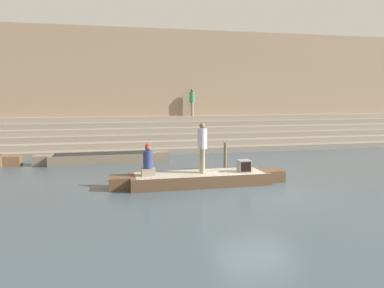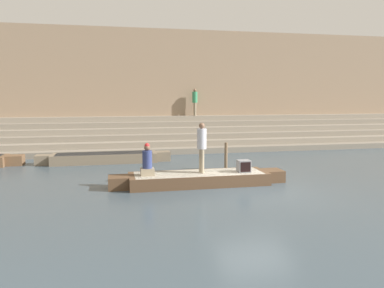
% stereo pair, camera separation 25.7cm
% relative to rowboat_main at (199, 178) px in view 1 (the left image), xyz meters
% --- Properties ---
extents(ground_plane, '(120.00, 120.00, 0.00)m').
position_rel_rowboat_main_xyz_m(ground_plane, '(1.65, -1.26, -0.23)').
color(ground_plane, '#3D4C56').
extents(ghat_steps, '(36.00, 4.59, 1.90)m').
position_rel_rowboat_main_xyz_m(ghat_steps, '(1.65, 10.03, 0.46)').
color(ghat_steps, gray).
rests_on(ghat_steps, ground).
extents(back_wall, '(34.20, 1.28, 7.51)m').
position_rel_rowboat_main_xyz_m(back_wall, '(1.65, 12.29, 3.50)').
color(back_wall, '#937A60').
rests_on(back_wall, ground).
extents(rowboat_main, '(6.38, 1.56, 0.43)m').
position_rel_rowboat_main_xyz_m(rowboat_main, '(0.00, 0.00, 0.00)').
color(rowboat_main, brown).
rests_on(rowboat_main, ground).
extents(person_standing, '(0.33, 0.33, 1.80)m').
position_rel_rowboat_main_xyz_m(person_standing, '(0.11, 0.01, 1.25)').
color(person_standing, gray).
rests_on(person_standing, rowboat_main).
extents(person_rowing, '(0.47, 0.37, 1.13)m').
position_rel_rowboat_main_xyz_m(person_rowing, '(-1.85, -0.05, 0.66)').
color(person_rowing, gray).
rests_on(person_rowing, rowboat_main).
extents(tv_set, '(0.45, 0.40, 0.43)m').
position_rel_rowboat_main_xyz_m(tv_set, '(1.64, -0.18, 0.42)').
color(tv_set, slate).
rests_on(tv_set, rowboat_main).
extents(moored_boat_shore, '(6.30, 1.27, 0.46)m').
position_rel_rowboat_main_xyz_m(moored_boat_shore, '(-3.42, 5.37, 0.01)').
color(moored_boat_shore, '#756651').
rests_on(moored_boat_shore, ground).
extents(mooring_post, '(0.13, 0.13, 1.18)m').
position_rel_rowboat_main_xyz_m(mooring_post, '(1.78, 2.51, 0.36)').
color(mooring_post, brown).
rests_on(mooring_post, ground).
extents(person_on_steps, '(0.34, 0.34, 1.78)m').
position_rel_rowboat_main_xyz_m(person_on_steps, '(2.31, 11.31, 2.70)').
color(person_on_steps, gray).
rests_on(person_on_steps, ghat_steps).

